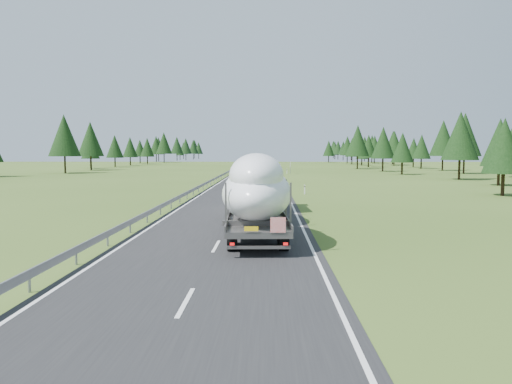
{
  "coord_description": "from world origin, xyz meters",
  "views": [
    {
      "loc": [
        2.49,
        -23.82,
        4.6
      ],
      "look_at": [
        1.8,
        5.89,
        2.18
      ],
      "focal_mm": 35.0,
      "sensor_mm": 36.0,
      "label": 1
    }
  ],
  "objects_px": {
    "highway_sign": "(290,165)",
    "distant_car_dark": "(266,161)",
    "distant_van": "(254,163)",
    "boat_truck": "(256,187)",
    "distant_car_blue": "(256,159)"
  },
  "relations": [
    {
      "from": "boat_truck",
      "to": "distant_car_dark",
      "type": "bearing_deg",
      "value": 90.03
    },
    {
      "from": "highway_sign",
      "to": "distant_van",
      "type": "height_order",
      "value": "highway_sign"
    },
    {
      "from": "distant_car_blue",
      "to": "highway_sign",
      "type": "bearing_deg",
      "value": -88.78
    },
    {
      "from": "highway_sign",
      "to": "distant_car_dark",
      "type": "bearing_deg",
      "value": 92.91
    },
    {
      "from": "distant_van",
      "to": "boat_truck",
      "type": "bearing_deg",
      "value": -89.27
    },
    {
      "from": "distant_car_dark",
      "to": "distant_car_blue",
      "type": "distance_m",
      "value": 32.98
    },
    {
      "from": "boat_truck",
      "to": "distant_car_dark",
      "type": "distance_m",
      "value": 181.32
    },
    {
      "from": "boat_truck",
      "to": "distant_car_blue",
      "type": "height_order",
      "value": "boat_truck"
    },
    {
      "from": "highway_sign",
      "to": "distant_car_blue",
      "type": "relative_size",
      "value": 0.61
    },
    {
      "from": "boat_truck",
      "to": "distant_car_dark",
      "type": "relative_size",
      "value": 5.42
    },
    {
      "from": "distant_van",
      "to": "distant_car_dark",
      "type": "height_order",
      "value": "distant_van"
    },
    {
      "from": "distant_car_blue",
      "to": "distant_van",
      "type": "bearing_deg",
      "value": -92.28
    },
    {
      "from": "distant_car_dark",
      "to": "boat_truck",
      "type": "bearing_deg",
      "value": -94.17
    },
    {
      "from": "distant_van",
      "to": "distant_car_dark",
      "type": "relative_size",
      "value": 1.38
    },
    {
      "from": "highway_sign",
      "to": "distant_car_blue",
      "type": "distance_m",
      "value": 140.72
    }
  ]
}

